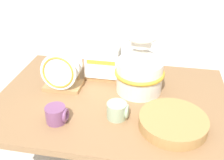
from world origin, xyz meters
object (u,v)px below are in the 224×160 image
object	(u,v)px
ceramic_vase	(140,68)
mug_plum_glaze	(57,114)
dish_rack_round_plates	(62,75)
wicker_charger_stack	(173,122)
dish_rack_square_plates	(103,64)
mug_sage_glaze	(118,111)

from	to	relation	value
ceramic_vase	mug_plum_glaze	size ratio (longest dim) A/B	3.15
dish_rack_round_plates	wicker_charger_stack	bearing A→B (deg)	-20.53
dish_rack_square_plates	mug_plum_glaze	world-z (taller)	dish_rack_square_plates
dish_rack_round_plates	dish_rack_square_plates	xyz separation A→B (m)	(0.20, 0.17, -0.00)
ceramic_vase	dish_rack_round_plates	size ratio (longest dim) A/B	1.47
wicker_charger_stack	ceramic_vase	bearing A→B (deg)	122.99
ceramic_vase	dish_rack_round_plates	world-z (taller)	ceramic_vase
ceramic_vase	dish_rack_round_plates	xyz separation A→B (m)	(-0.43, -0.05, -0.06)
ceramic_vase	dish_rack_round_plates	distance (m)	0.43
ceramic_vase	mug_sage_glaze	bearing A→B (deg)	-106.19
ceramic_vase	wicker_charger_stack	bearing A→B (deg)	-57.01
ceramic_vase	mug_plum_glaze	world-z (taller)	ceramic_vase
dish_rack_round_plates	mug_plum_glaze	bearing A→B (deg)	-75.56
ceramic_vase	dish_rack_square_plates	distance (m)	0.26
dish_rack_round_plates	wicker_charger_stack	world-z (taller)	dish_rack_round_plates
ceramic_vase	wicker_charger_stack	world-z (taller)	ceramic_vase
wicker_charger_stack	mug_sage_glaze	size ratio (longest dim) A/B	2.99
dish_rack_square_plates	wicker_charger_stack	size ratio (longest dim) A/B	0.70
ceramic_vase	mug_sage_glaze	size ratio (longest dim) A/B	3.15
ceramic_vase	mug_sage_glaze	distance (m)	0.29
wicker_charger_stack	mug_sage_glaze	distance (m)	0.26
wicker_charger_stack	mug_plum_glaze	size ratio (longest dim) A/B	2.99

